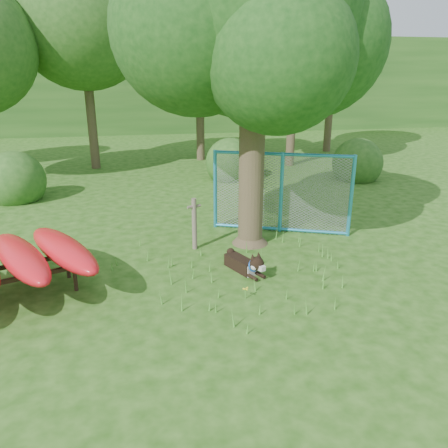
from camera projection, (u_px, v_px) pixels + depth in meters
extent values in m
plane|color=#1D480E|center=(226.00, 303.00, 7.39)|extent=(80.00, 80.00, 0.00)
cylinder|color=#3D3221|center=(252.00, 149.00, 9.31)|extent=(0.67, 0.67, 4.30)
cone|color=#3D3221|center=(250.00, 234.00, 9.95)|extent=(1.01, 1.01, 0.43)
sphere|color=#144012|center=(255.00, 11.00, 8.44)|extent=(4.13, 4.13, 4.13)
sphere|color=#144012|center=(312.00, 42.00, 9.04)|extent=(3.10, 3.10, 3.10)
sphere|color=#144012|center=(196.00, 29.00, 8.29)|extent=(3.27, 3.27, 3.27)
sphere|color=#144012|center=(279.00, 57.00, 7.73)|extent=(2.75, 2.75, 2.75)
sphere|color=#144012|center=(230.00, 0.00, 9.25)|extent=(2.93, 2.93, 2.93)
cylinder|color=#3D3221|center=(277.00, 121.00, 9.09)|extent=(1.23, 0.27, 0.92)
cylinder|color=#3D3221|center=(232.00, 103.00, 9.19)|extent=(0.82, 0.81, 0.88)
cylinder|color=brown|center=(194.00, 224.00, 9.50)|extent=(0.14, 0.14, 1.16)
cylinder|color=brown|center=(194.00, 206.00, 9.37)|extent=(0.31, 0.17, 0.06)
cylinder|color=black|center=(75.00, 279.00, 7.75)|extent=(0.09, 0.09, 0.44)
cylinder|color=black|center=(68.00, 267.00, 8.25)|extent=(0.09, 0.09, 0.44)
cube|color=black|center=(2.00, 282.00, 7.13)|extent=(2.51, 0.93, 0.07)
ellipsoid|color=red|center=(21.00, 257.00, 7.47)|extent=(1.74, 2.62, 0.42)
ellipsoid|color=red|center=(63.00, 250.00, 7.80)|extent=(1.81, 2.59, 0.42)
cube|color=black|center=(240.00, 264.00, 8.61)|extent=(0.55, 0.78, 0.25)
cube|color=beige|center=(250.00, 270.00, 8.38)|extent=(0.27, 0.23, 0.23)
sphere|color=black|center=(257.00, 264.00, 8.17)|extent=(0.27, 0.27, 0.27)
cube|color=beige|center=(261.00, 268.00, 8.09)|extent=(0.16, 0.18, 0.09)
sphere|color=beige|center=(254.00, 267.00, 8.12)|extent=(0.13, 0.13, 0.13)
sphere|color=beige|center=(261.00, 265.00, 8.21)|extent=(0.13, 0.13, 0.13)
cone|color=black|center=(253.00, 257.00, 8.11)|extent=(0.12, 0.13, 0.13)
cone|color=black|center=(259.00, 255.00, 8.19)|extent=(0.14, 0.15, 0.13)
cylinder|color=black|center=(252.00, 277.00, 8.23)|extent=(0.20, 0.32, 0.07)
cylinder|color=black|center=(259.00, 274.00, 8.33)|extent=(0.20, 0.32, 0.07)
sphere|color=black|center=(231.00, 252.00, 8.91)|extent=(0.17, 0.17, 0.17)
torus|color=blue|center=(254.00, 265.00, 8.25)|extent=(0.27, 0.18, 0.26)
cylinder|color=#2A92C7|center=(215.00, 189.00, 10.76)|extent=(0.11, 0.11, 1.95)
cylinder|color=#2A92C7|center=(281.00, 193.00, 10.45)|extent=(0.11, 0.11, 1.95)
cylinder|color=#2A92C7|center=(351.00, 197.00, 10.14)|extent=(0.11, 0.11, 1.95)
cylinder|color=#2A92C7|center=(283.00, 154.00, 10.15)|extent=(3.02, 1.34, 0.08)
cylinder|color=#2A92C7|center=(280.00, 229.00, 10.75)|extent=(3.02, 1.34, 0.08)
plane|color=gray|center=(281.00, 193.00, 10.45)|extent=(2.99, 1.27, 3.25)
cylinder|color=#4F9932|center=(245.00, 294.00, 7.51)|extent=(0.02, 0.02, 0.19)
sphere|color=yellow|center=(245.00, 289.00, 7.48)|extent=(0.03, 0.03, 0.03)
sphere|color=yellow|center=(247.00, 288.00, 7.50)|extent=(0.03, 0.03, 0.03)
sphere|color=yellow|center=(243.00, 289.00, 7.50)|extent=(0.03, 0.03, 0.03)
sphere|color=yellow|center=(247.00, 290.00, 7.45)|extent=(0.03, 0.03, 0.03)
sphere|color=yellow|center=(245.00, 289.00, 7.45)|extent=(0.03, 0.03, 0.03)
cylinder|color=#3D3221|center=(90.00, 102.00, 17.09)|extent=(0.36, 0.36, 5.25)
sphere|color=#24501A|center=(82.00, 18.00, 16.11)|extent=(5.20, 5.20, 5.20)
cylinder|color=#3D3221|center=(200.00, 116.00, 19.09)|extent=(0.36, 0.36, 3.85)
sphere|color=#24501A|center=(199.00, 62.00, 18.37)|extent=(4.00, 4.00, 4.00)
cylinder|color=#3D3221|center=(292.00, 107.00, 17.74)|extent=(0.36, 0.36, 4.76)
sphere|color=#24501A|center=(296.00, 35.00, 16.85)|extent=(4.80, 4.80, 4.80)
cylinder|color=#3D3221|center=(330.00, 100.00, 21.05)|extent=(0.36, 0.36, 4.90)
sphere|color=#24501A|center=(335.00, 38.00, 20.14)|extent=(4.60, 4.60, 4.60)
sphere|color=#24501A|center=(18.00, 200.00, 13.41)|extent=(1.80, 1.80, 1.80)
sphere|color=#24501A|center=(356.00, 179.00, 16.01)|extent=(1.80, 1.80, 1.80)
sphere|color=#24501A|center=(230.00, 179.00, 16.10)|extent=(1.80, 1.80, 1.80)
cube|color=#24501A|center=(150.00, 83.00, 32.36)|extent=(80.00, 12.00, 6.00)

